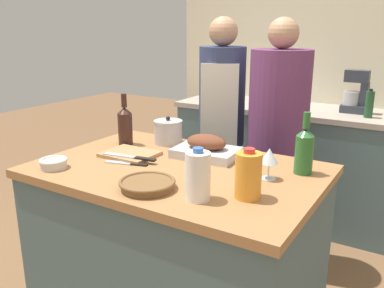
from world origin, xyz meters
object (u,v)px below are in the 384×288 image
(wine_glass_left, at_px, (269,157))
(person_cook_aproned, at_px, (221,126))
(stand_mixer, at_px, (355,95))
(milk_jug, at_px, (198,176))
(mixing_bowl, at_px, (54,163))
(wine_bottle_green, at_px, (125,125))
(condiment_bottle_short, at_px, (369,104))
(condiment_bottle_extra, at_px, (231,96))
(stock_pot, at_px, (168,132))
(knife_chef, at_px, (131,157))
(person_cook_guest, at_px, (277,136))
(roasting_pan, at_px, (206,148))
(cutting_board, at_px, (130,154))
(wine_bottle_dark, at_px, (304,150))
(wicker_basket, at_px, (147,184))
(juice_jug, at_px, (248,175))
(knife_paring, at_px, (128,163))

(wine_glass_left, distance_m, person_cook_aproned, 1.09)
(stand_mixer, bearing_deg, milk_jug, -95.42)
(wine_glass_left, bearing_deg, stand_mixer, 88.59)
(mixing_bowl, distance_m, wine_bottle_green, 0.49)
(condiment_bottle_short, bearing_deg, condiment_bottle_extra, -176.57)
(stock_pot, height_order, condiment_bottle_extra, condiment_bottle_extra)
(wine_bottle_green, relative_size, knife_chef, 0.99)
(mixing_bowl, relative_size, knife_chef, 0.45)
(person_cook_aproned, bearing_deg, condiment_bottle_extra, 89.42)
(condiment_bottle_short, relative_size, person_cook_guest, 0.13)
(wine_glass_left, height_order, knife_chef, wine_glass_left)
(roasting_pan, bearing_deg, stand_mixer, 74.49)
(cutting_board, xyz_separation_m, mixing_bowl, (-0.18, -0.33, 0.02))
(wine_bottle_dark, xyz_separation_m, knife_chef, (-0.76, -0.27, -0.09))
(wicker_basket, xyz_separation_m, person_cook_guest, (0.10, 1.21, -0.06))
(wine_bottle_green, height_order, person_cook_guest, person_cook_guest)
(stock_pot, bearing_deg, roasting_pan, -19.37)
(knife_chef, relative_size, condiment_bottle_extra, 1.76)
(juice_jug, relative_size, person_cook_aproned, 0.12)
(knife_paring, relative_size, person_cook_aproned, 0.13)
(mixing_bowl, xyz_separation_m, knife_chef, (0.24, 0.27, -0.00))
(milk_jug, height_order, stand_mixer, stand_mixer)
(wicker_basket, relative_size, stock_pot, 1.43)
(milk_jug, bearing_deg, juice_jug, 36.38)
(stock_pot, xyz_separation_m, knife_paring, (0.04, -0.40, -0.06))
(stock_pot, bearing_deg, mixing_bowl, -108.60)
(roasting_pan, distance_m, juice_jug, 0.53)
(cutting_board, distance_m, person_cook_guest, 1.01)
(mixing_bowl, distance_m, knife_chef, 0.36)
(roasting_pan, bearing_deg, person_cook_guest, 81.42)
(wine_bottle_green, height_order, knife_paring, wine_bottle_green)
(mixing_bowl, xyz_separation_m, knife_paring, (0.25, 0.22, -0.02))
(wicker_basket, xyz_separation_m, wine_glass_left, (0.37, 0.36, 0.08))
(wine_glass_left, bearing_deg, stock_pot, 160.92)
(juice_jug, xyz_separation_m, wine_glass_left, (-0.01, 0.23, 0.01))
(condiment_bottle_short, distance_m, person_cook_aproned, 1.06)
(mixing_bowl, xyz_separation_m, wine_bottle_dark, (1.00, 0.53, 0.08))
(condiment_bottle_short, xyz_separation_m, person_cook_guest, (-0.43, -0.65, -0.14))
(stock_pot, xyz_separation_m, wine_bottle_green, (-0.19, -0.14, 0.05))
(wicker_basket, height_order, wine_bottle_dark, wine_bottle_dark)
(juice_jug, xyz_separation_m, wine_bottle_green, (-0.88, 0.32, 0.02))
(knife_chef, relative_size, stand_mixer, 0.91)
(wicker_basket, distance_m, condiment_bottle_extra, 1.87)
(stand_mixer, distance_m, person_cook_aproned, 1.07)
(person_cook_guest, bearing_deg, milk_jug, -88.51)
(wicker_basket, xyz_separation_m, condiment_bottle_extra, (-0.51, 1.79, 0.06))
(stock_pot, height_order, person_cook_aproned, person_cook_aproned)
(wine_bottle_dark, height_order, person_cook_guest, person_cook_guest)
(knife_paring, bearing_deg, knife_chef, 108.04)
(knife_chef, xyz_separation_m, knife_paring, (0.01, -0.04, -0.02))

